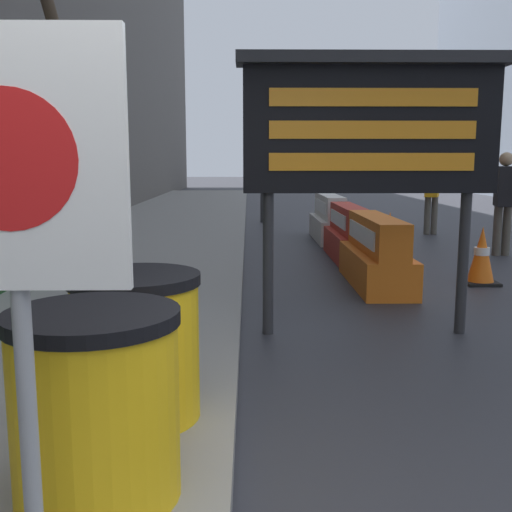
{
  "coord_description": "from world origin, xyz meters",
  "views": [
    {
      "loc": [
        0.08,
        -1.79,
        1.6
      ],
      "look_at": [
        0.19,
        7.0,
        0.2
      ],
      "focal_mm": 42.0,
      "sensor_mm": 36.0,
      "label": 1
    }
  ],
  "objects_px": {
    "warning_sign": "(12,204)",
    "jersey_barrier_orange_near": "(376,255)",
    "pedestrian_worker": "(432,188)",
    "pedestrian_passerby": "(504,195)",
    "message_board": "(370,128)",
    "jersey_barrier_white": "(329,220)",
    "barrel_drum_foreground": "(96,404)",
    "barrel_drum_middle": "(136,346)",
    "traffic_light_near_curb": "(263,107)",
    "traffic_cone_near": "(482,256)",
    "jersey_barrier_red_striped": "(348,235)",
    "traffic_cone_mid": "(389,236)"
  },
  "relations": [
    {
      "from": "jersey_barrier_orange_near",
      "to": "traffic_cone_near",
      "type": "relative_size",
      "value": 2.7
    },
    {
      "from": "barrel_drum_middle",
      "to": "pedestrian_passerby",
      "type": "bearing_deg",
      "value": 54.13
    },
    {
      "from": "message_board",
      "to": "jersey_barrier_white",
      "type": "relative_size",
      "value": 1.15
    },
    {
      "from": "barrel_drum_foreground",
      "to": "warning_sign",
      "type": "xyz_separation_m",
      "value": [
        -0.06,
        -0.6,
        0.89
      ]
    },
    {
      "from": "traffic_cone_near",
      "to": "traffic_light_near_curb",
      "type": "xyz_separation_m",
      "value": [
        -2.67,
        7.96,
        2.59
      ]
    },
    {
      "from": "warning_sign",
      "to": "jersey_barrier_white",
      "type": "distance_m",
      "value": 10.65
    },
    {
      "from": "traffic_light_near_curb",
      "to": "jersey_barrier_orange_near",
      "type": "bearing_deg",
      "value": -80.96
    },
    {
      "from": "jersey_barrier_orange_near",
      "to": "jersey_barrier_red_striped",
      "type": "height_order",
      "value": "jersey_barrier_orange_near"
    },
    {
      "from": "jersey_barrier_orange_near",
      "to": "pedestrian_passerby",
      "type": "height_order",
      "value": "pedestrian_passerby"
    },
    {
      "from": "barrel_drum_foreground",
      "to": "barrel_drum_middle",
      "type": "xyz_separation_m",
      "value": [
        0.02,
        0.81,
        0.0
      ]
    },
    {
      "from": "barrel_drum_middle",
      "to": "message_board",
      "type": "distance_m",
      "value": 3.07
    },
    {
      "from": "traffic_cone_near",
      "to": "pedestrian_worker",
      "type": "height_order",
      "value": "pedestrian_worker"
    },
    {
      "from": "warning_sign",
      "to": "jersey_barrier_orange_near",
      "type": "relative_size",
      "value": 0.89
    },
    {
      "from": "message_board",
      "to": "traffic_cone_near",
      "type": "bearing_deg",
      "value": 48.96
    },
    {
      "from": "jersey_barrier_orange_near",
      "to": "traffic_light_near_curb",
      "type": "distance_m",
      "value": 8.5
    },
    {
      "from": "jersey_barrier_red_striped",
      "to": "pedestrian_worker",
      "type": "relative_size",
      "value": 1.15
    },
    {
      "from": "warning_sign",
      "to": "pedestrian_passerby",
      "type": "height_order",
      "value": "warning_sign"
    },
    {
      "from": "barrel_drum_middle",
      "to": "traffic_cone_mid",
      "type": "xyz_separation_m",
      "value": [
        2.96,
        6.57,
        -0.2
      ]
    },
    {
      "from": "barrel_drum_foreground",
      "to": "message_board",
      "type": "height_order",
      "value": "message_board"
    },
    {
      "from": "barrel_drum_foreground",
      "to": "barrel_drum_middle",
      "type": "distance_m",
      "value": 0.81
    },
    {
      "from": "barrel_drum_foreground",
      "to": "jersey_barrier_white",
      "type": "distance_m",
      "value": 10.0
    },
    {
      "from": "barrel_drum_middle",
      "to": "pedestrian_worker",
      "type": "xyz_separation_m",
      "value": [
        4.64,
        9.84,
        0.43
      ]
    },
    {
      "from": "jersey_barrier_red_striped",
      "to": "traffic_light_near_curb",
      "type": "distance_m",
      "value": 6.5
    },
    {
      "from": "jersey_barrier_white",
      "to": "traffic_light_near_curb",
      "type": "distance_m",
      "value": 4.5
    },
    {
      "from": "traffic_light_near_curb",
      "to": "pedestrian_passerby",
      "type": "distance_m",
      "value": 7.08
    },
    {
      "from": "barrel_drum_middle",
      "to": "traffic_cone_near",
      "type": "xyz_separation_m",
      "value": [
        3.67,
        4.43,
        -0.2
      ]
    },
    {
      "from": "jersey_barrier_white",
      "to": "traffic_cone_near",
      "type": "height_order",
      "value": "jersey_barrier_white"
    },
    {
      "from": "message_board",
      "to": "traffic_light_near_curb",
      "type": "bearing_deg",
      "value": 93.96
    },
    {
      "from": "message_board",
      "to": "pedestrian_worker",
      "type": "relative_size",
      "value": 1.47
    },
    {
      "from": "warning_sign",
      "to": "jersey_barrier_orange_near",
      "type": "distance_m",
      "value": 6.35
    },
    {
      "from": "traffic_cone_mid",
      "to": "barrel_drum_foreground",
      "type": "bearing_deg",
      "value": -111.99
    },
    {
      "from": "pedestrian_worker",
      "to": "barrel_drum_foreground",
      "type": "bearing_deg",
      "value": -1.0
    },
    {
      "from": "traffic_light_near_curb",
      "to": "pedestrian_worker",
      "type": "height_order",
      "value": "traffic_light_near_curb"
    },
    {
      "from": "pedestrian_worker",
      "to": "pedestrian_passerby",
      "type": "xyz_separation_m",
      "value": [
        0.31,
        -3.0,
        0.02
      ]
    },
    {
      "from": "barrel_drum_middle",
      "to": "traffic_cone_mid",
      "type": "bearing_deg",
      "value": 65.73
    },
    {
      "from": "barrel_drum_foreground",
      "to": "traffic_light_near_curb",
      "type": "height_order",
      "value": "traffic_light_near_curb"
    },
    {
      "from": "traffic_light_near_curb",
      "to": "traffic_cone_near",
      "type": "bearing_deg",
      "value": -71.48
    },
    {
      "from": "jersey_barrier_orange_near",
      "to": "jersey_barrier_red_striped",
      "type": "xyz_separation_m",
      "value": [
        0.0,
        2.17,
        -0.01
      ]
    },
    {
      "from": "barrel_drum_foreground",
      "to": "traffic_cone_near",
      "type": "distance_m",
      "value": 6.42
    },
    {
      "from": "barrel_drum_middle",
      "to": "warning_sign",
      "type": "height_order",
      "value": "warning_sign"
    },
    {
      "from": "warning_sign",
      "to": "pedestrian_worker",
      "type": "xyz_separation_m",
      "value": [
        4.72,
        11.25,
        -0.46
      ]
    },
    {
      "from": "barrel_drum_middle",
      "to": "traffic_light_near_curb",
      "type": "xyz_separation_m",
      "value": [
        1.0,
        12.39,
        2.39
      ]
    },
    {
      "from": "jersey_barrier_orange_near",
      "to": "traffic_cone_mid",
      "type": "bearing_deg",
      "value": 72.58
    },
    {
      "from": "warning_sign",
      "to": "pedestrian_passerby",
      "type": "relative_size",
      "value": 1.05
    },
    {
      "from": "jersey_barrier_red_striped",
      "to": "pedestrian_worker",
      "type": "xyz_separation_m",
      "value": [
        2.36,
        3.28,
        0.62
      ]
    },
    {
      "from": "message_board",
      "to": "traffic_cone_near",
      "type": "distance_m",
      "value": 3.35
    },
    {
      "from": "traffic_cone_near",
      "to": "traffic_light_near_curb",
      "type": "distance_m",
      "value": 8.78
    },
    {
      "from": "barrel_drum_middle",
      "to": "traffic_light_near_curb",
      "type": "relative_size",
      "value": 0.2
    },
    {
      "from": "barrel_drum_middle",
      "to": "pedestrian_passerby",
      "type": "height_order",
      "value": "pedestrian_passerby"
    },
    {
      "from": "jersey_barrier_white",
      "to": "pedestrian_worker",
      "type": "distance_m",
      "value": 2.61
    }
  ]
}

